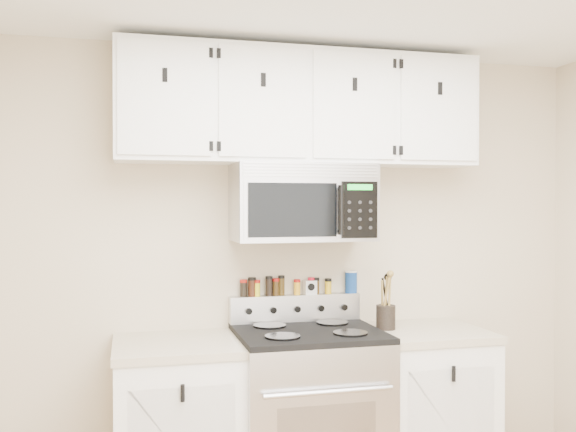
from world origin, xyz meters
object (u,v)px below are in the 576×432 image
Objects in this scene: range at (309,417)px; salt_canister at (351,282)px; utensil_crock at (386,315)px; microwave at (302,202)px.

salt_canister is (0.34, 0.28, 0.68)m from range.
utensil_crock is 2.42× the size of salt_canister.
utensil_crock is (0.47, 0.07, 0.51)m from range.
range is 1.15m from microwave.
microwave is 0.60m from salt_canister.
utensil_crock is at bearing 8.16° from range.
microwave is 5.86× the size of salt_canister.
range is at bearing -140.30° from salt_canister.
salt_canister is at bearing 120.78° from utensil_crock.
utensil_crock is 0.30m from salt_canister.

